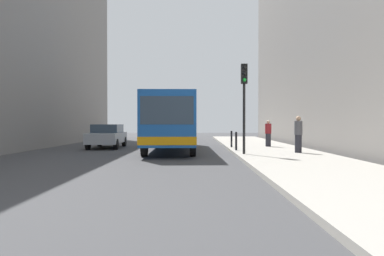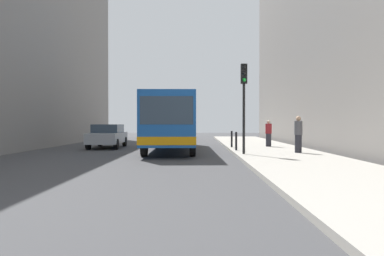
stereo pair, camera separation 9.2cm
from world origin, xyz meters
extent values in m
plane|color=#424244|center=(0.00, 0.00, 0.00)|extent=(80.00, 80.00, 0.00)
cube|color=#ADA89E|center=(5.40, 0.00, 0.07)|extent=(4.40, 40.00, 0.15)
cube|color=gray|center=(11.50, 4.00, 7.76)|extent=(7.00, 32.00, 15.52)
cube|color=#19519E|center=(-0.05, 2.60, 1.75)|extent=(2.85, 11.07, 2.50)
cube|color=orange|center=(-0.05, 2.60, 0.80)|extent=(2.87, 11.09, 0.36)
cube|color=#2D3D4C|center=(0.13, -2.87, 2.10)|extent=(2.26, 0.13, 1.20)
cube|color=#2D3D4C|center=(-0.06, 3.10, 2.10)|extent=(2.82, 9.48, 1.00)
cylinder|color=black|center=(1.21, -1.26, 0.50)|extent=(0.31, 1.01, 1.00)
cylinder|color=black|center=(-1.05, -1.33, 0.50)|extent=(0.31, 1.01, 1.00)
cylinder|color=black|center=(0.96, 6.54, 0.50)|extent=(0.31, 1.01, 1.00)
cylinder|color=black|center=(-1.30, 6.47, 0.50)|extent=(0.31, 1.01, 1.00)
cube|color=#A5A8AD|center=(-4.22, 4.48, 0.64)|extent=(1.96, 4.46, 0.64)
cube|color=#2D3D4C|center=(-4.22, 4.63, 1.22)|extent=(1.69, 2.52, 0.52)
cylinder|color=black|center=(-3.34, 3.01, 0.32)|extent=(0.24, 0.65, 0.64)
cylinder|color=black|center=(-4.98, 2.95, 0.32)|extent=(0.24, 0.65, 0.64)
cylinder|color=black|center=(-3.45, 6.01, 0.32)|extent=(0.24, 0.65, 0.64)
cylinder|color=black|center=(-5.09, 5.95, 0.32)|extent=(0.24, 0.65, 0.64)
cylinder|color=black|center=(3.55, -1.66, 1.75)|extent=(0.12, 0.12, 3.20)
cube|color=black|center=(3.55, -1.66, 3.80)|extent=(0.28, 0.24, 0.90)
sphere|color=black|center=(3.55, -1.79, 4.08)|extent=(0.16, 0.16, 0.16)
sphere|color=black|center=(3.55, -1.79, 3.80)|extent=(0.16, 0.16, 0.16)
sphere|color=green|center=(3.55, -1.79, 3.52)|extent=(0.16, 0.16, 0.16)
cylinder|color=black|center=(3.45, 0.58, 0.62)|extent=(0.11, 0.11, 0.95)
cylinder|color=black|center=(3.45, 2.97, 0.62)|extent=(0.11, 0.11, 0.95)
cylinder|color=#26262D|center=(6.24, -0.92, 0.58)|extent=(0.32, 0.32, 0.85)
cylinder|color=#4C4C51|center=(6.24, -0.92, 1.33)|extent=(0.38, 0.38, 0.66)
sphere|color=tan|center=(6.24, -0.92, 1.78)|extent=(0.23, 0.23, 0.23)
cylinder|color=#26262D|center=(5.74, 3.67, 0.54)|extent=(0.32, 0.32, 0.78)
cylinder|color=maroon|center=(5.74, 3.67, 1.23)|extent=(0.38, 0.38, 0.60)
sphere|color=beige|center=(5.74, 3.67, 1.63)|extent=(0.21, 0.21, 0.21)
camera|label=1|loc=(1.32, -18.06, 1.55)|focal=33.63mm
camera|label=2|loc=(1.41, -18.06, 1.55)|focal=33.63mm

